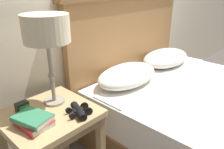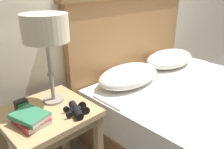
% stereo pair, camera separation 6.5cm
% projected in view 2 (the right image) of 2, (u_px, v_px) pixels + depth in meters
% --- Properties ---
extents(nightstand, '(0.51, 0.48, 0.59)m').
position_uv_depth(nightstand, '(48.00, 124.00, 1.31)').
color(nightstand, tan).
rests_on(nightstand, ground_plane).
extents(bed, '(1.56, 1.78, 1.20)m').
position_uv_depth(bed, '(203.00, 115.00, 1.77)').
color(bed, brown).
rests_on(bed, ground_plane).
extents(table_lamp, '(0.26, 0.26, 0.54)m').
position_uv_depth(table_lamp, '(46.00, 31.00, 1.21)').
color(table_lamp, gray).
rests_on(table_lamp, nightstand).
extents(book_on_nightstand, '(0.15, 0.20, 0.04)m').
position_uv_depth(book_on_nightstand, '(31.00, 120.00, 1.16)').
color(book_on_nightstand, silver).
rests_on(book_on_nightstand, nightstand).
extents(book_stacked_on_top, '(0.18, 0.21, 0.03)m').
position_uv_depth(book_stacked_on_top, '(30.00, 116.00, 1.14)').
color(book_stacked_on_top, silver).
rests_on(book_stacked_on_top, book_on_nightstand).
extents(binoculars_pair, '(0.15, 0.16, 0.05)m').
position_uv_depth(binoculars_pair, '(76.00, 110.00, 1.24)').
color(binoculars_pair, black).
rests_on(binoculars_pair, nightstand).
extents(alarm_clock, '(0.07, 0.05, 0.06)m').
position_uv_depth(alarm_clock, '(21.00, 105.00, 1.28)').
color(alarm_clock, black).
rests_on(alarm_clock, nightstand).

